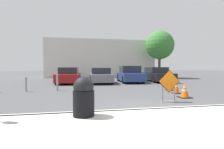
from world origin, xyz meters
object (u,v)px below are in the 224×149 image
object	(u,v)px
traffic_cone_second	(176,86)
bollard_nearest	(57,81)
parked_car_third	(130,75)
bollard_second	(26,84)
parked_car_nearest	(69,76)
trash_bin	(84,96)
traffic_cone_nearest	(185,91)
parked_car_fourth	(156,75)
traffic_cone_third	(171,85)
parked_car_second	(101,76)
road_closed_sign	(169,84)

from	to	relation	value
traffic_cone_second	bollard_nearest	size ratio (longest dim) A/B	0.75
parked_car_third	bollard_second	size ratio (longest dim) A/B	4.74
parked_car_nearest	parked_car_third	size ratio (longest dim) A/B	1.07
parked_car_third	bollard_second	xyz separation A→B (m)	(-7.75, -4.75, -0.24)
trash_bin	traffic_cone_second	bearing A→B (deg)	37.75
traffic_cone_nearest	parked_car_fourth	bearing A→B (deg)	73.37
traffic_cone_second	trash_bin	distance (m)	6.41
traffic_cone_third	bollard_nearest	xyz separation A→B (m)	(-6.89, 1.08, 0.23)
parked_car_second	traffic_cone_third	bearing A→B (deg)	125.44
traffic_cone_nearest	traffic_cone_second	size ratio (longest dim) A/B	0.86
traffic_cone_second	parked_car_third	distance (m)	7.14
road_closed_sign	parked_car_nearest	distance (m)	10.35
traffic_cone_nearest	parked_car_third	bearing A→B (deg)	91.40
parked_car_third	trash_bin	size ratio (longest dim) A/B	3.95
traffic_cone_second	parked_car_third	bearing A→B (deg)	94.14
parked_car_nearest	bollard_nearest	size ratio (longest dim) A/B	4.09
road_closed_sign	traffic_cone_nearest	xyz separation A→B (m)	(1.22, 0.75, -0.38)
road_closed_sign	traffic_cone_third	world-z (taller)	road_closed_sign
road_closed_sign	bollard_second	xyz separation A→B (m)	(-6.73, 4.35, -0.26)
traffic_cone_third	parked_car_fourth	distance (m)	6.43
parked_car_second	parked_car_fourth	xyz separation A→B (m)	(5.58, 0.55, 0.02)
road_closed_sign	parked_car_third	distance (m)	9.15
road_closed_sign	parked_car_second	size ratio (longest dim) A/B	0.32
parked_car_second	parked_car_third	distance (m)	2.80
traffic_cone_nearest	traffic_cone_third	world-z (taller)	traffic_cone_third
bollard_nearest	bollard_second	bearing A→B (deg)	-180.00
road_closed_sign	traffic_cone_nearest	bearing A→B (deg)	31.55
traffic_cone_nearest	bollard_nearest	bearing A→B (deg)	149.81
parked_car_third	trash_bin	distance (m)	11.93
road_closed_sign	parked_car_nearest	xyz separation A→B (m)	(-4.56, 9.29, -0.08)
traffic_cone_second	traffic_cone_third	size ratio (longest dim) A/B	1.15
traffic_cone_nearest	parked_car_third	size ratio (longest dim) A/B	0.17
traffic_cone_second	parked_car_nearest	world-z (taller)	parked_car_nearest
traffic_cone_nearest	trash_bin	bearing A→B (deg)	-150.53
road_closed_sign	traffic_cone_second	size ratio (longest dim) A/B	1.64
parked_car_third	parked_car_fourth	xyz separation A→B (m)	(2.79, 0.31, -0.04)
traffic_cone_nearest	parked_car_nearest	world-z (taller)	parked_car_nearest
bollard_second	parked_car_fourth	bearing A→B (deg)	25.65
bollard_nearest	road_closed_sign	bearing A→B (deg)	-41.20
parked_car_third	traffic_cone_third	bearing A→B (deg)	101.68
trash_bin	bollard_second	world-z (taller)	trash_bin
parked_car_nearest	traffic_cone_third	bearing A→B (deg)	140.93
traffic_cone_second	parked_car_fourth	distance (m)	7.77
parked_car_third	bollard_nearest	xyz separation A→B (m)	(-5.98, -4.75, -0.13)
road_closed_sign	bollard_second	bearing A→B (deg)	147.14
traffic_cone_second	bollard_second	world-z (taller)	bollard_second
traffic_cone_nearest	parked_car_fourth	distance (m)	9.04
parked_car_nearest	bollard_second	bearing A→B (deg)	70.13
parked_car_fourth	bollard_second	world-z (taller)	parked_car_fourth
trash_bin	parked_car_second	bearing A→B (deg)	80.74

